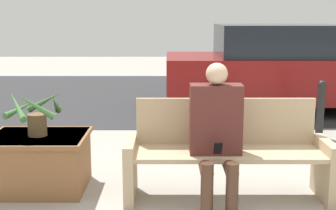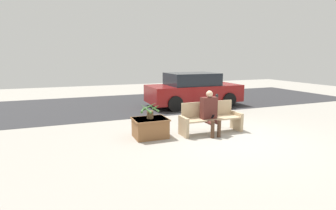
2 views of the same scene
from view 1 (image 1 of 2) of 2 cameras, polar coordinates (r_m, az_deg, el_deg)
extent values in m
cube|color=#2D2D30|center=(9.74, 4.63, 1.25)|extent=(20.00, 6.00, 0.01)
cube|color=tan|center=(4.28, -4.34, -7.86)|extent=(0.09, 0.53, 0.54)
cube|color=tan|center=(4.49, 18.83, -7.50)|extent=(0.09, 0.53, 0.54)
cube|color=tan|center=(4.25, 7.59, -5.89)|extent=(1.67, 0.49, 0.04)
cube|color=tan|center=(4.42, 7.27, -1.98)|extent=(1.67, 0.04, 0.44)
cube|color=#51231E|center=(4.11, 6.11, -1.72)|extent=(0.45, 0.22, 0.61)
sphere|color=tan|center=(4.02, 6.25, 3.80)|extent=(0.19, 0.19, 0.19)
cylinder|color=#51231E|center=(4.01, 4.83, -7.41)|extent=(0.11, 0.41, 0.11)
cylinder|color=#51231E|center=(4.03, 7.74, -7.37)|extent=(0.11, 0.41, 0.11)
cylinder|color=#472D1E|center=(3.87, 5.03, -10.48)|extent=(0.10, 0.10, 0.48)
cylinder|color=#472D1E|center=(3.89, 8.07, -10.42)|extent=(0.10, 0.10, 0.48)
cube|color=black|center=(3.94, 6.38, -5.28)|extent=(0.07, 0.09, 0.12)
cube|color=brown|center=(4.66, -15.15, -6.74)|extent=(0.87, 0.69, 0.53)
cube|color=brown|center=(4.59, -15.30, -3.83)|extent=(0.92, 0.74, 0.04)
cylinder|color=brown|center=(4.56, -15.38, -2.33)|extent=(0.18, 0.18, 0.21)
cone|color=#427538|center=(4.50, -13.25, 0.11)|extent=(0.11, 0.39, 0.24)
cone|color=#427538|center=(4.67, -14.44, 0.50)|extent=(0.39, 0.16, 0.24)
cone|color=#427538|center=(4.66, -17.32, -0.41)|extent=(0.23, 0.40, 0.13)
cone|color=#427538|center=(4.47, -17.65, -0.10)|extent=(0.27, 0.35, 0.25)
cone|color=#427538|center=(4.35, -15.68, -0.03)|extent=(0.37, 0.14, 0.28)
cube|color=maroon|center=(8.41, 14.33, 3.32)|extent=(4.12, 1.80, 0.74)
cube|color=black|center=(8.33, 13.85, 7.67)|extent=(2.14, 1.66, 0.53)
cylinder|color=black|center=(7.35, 6.21, 0.49)|extent=(0.63, 0.18, 0.63)
cylinder|color=black|center=(9.12, 5.06, 2.56)|extent=(0.63, 0.18, 0.63)
cylinder|color=black|center=(6.66, 18.35, -0.86)|extent=(0.10, 0.10, 0.70)
sphere|color=black|center=(6.59, 18.55, 2.37)|extent=(0.11, 0.11, 0.11)
camera|label=2|loc=(4.08, -125.35, 0.75)|focal=28.00mm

